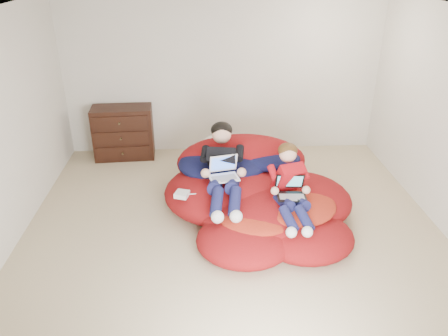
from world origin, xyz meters
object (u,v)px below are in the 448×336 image
laptop_white (224,171)px  younger_boy (290,183)px  laptop_black (291,190)px  beanbag_pile (255,194)px  older_boy (223,164)px  dresser (124,132)px

laptop_white → younger_boy: bearing=-21.5°
laptop_white → laptop_black: bearing=-24.8°
beanbag_pile → older_boy: older_boy is taller
dresser → laptop_black: 3.19m
older_boy → younger_boy: bearing=-30.3°
older_boy → younger_boy: size_ratio=1.32×
beanbag_pile → younger_boy: size_ratio=2.29×
beanbag_pile → laptop_black: 0.64m
dresser → laptop_white: (1.51, -1.91, 0.23)m
younger_boy → older_boy: bearing=149.7°
laptop_black → dresser: bearing=135.0°
older_boy → laptop_black: 0.90m
beanbag_pile → laptop_black: size_ratio=6.81×
laptop_black → older_boy: bearing=146.9°
beanbag_pile → younger_boy: (0.35, -0.39, 0.37)m
dresser → younger_boy: 3.16m
younger_boy → laptop_white: younger_boy is taller
dresser → older_boy: size_ratio=0.70×
dresser → older_boy: (1.51, -1.76, 0.26)m
beanbag_pile → dresser: bearing=136.5°
beanbag_pile → older_boy: (-0.41, 0.05, 0.42)m
laptop_black → beanbag_pile: bearing=128.3°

